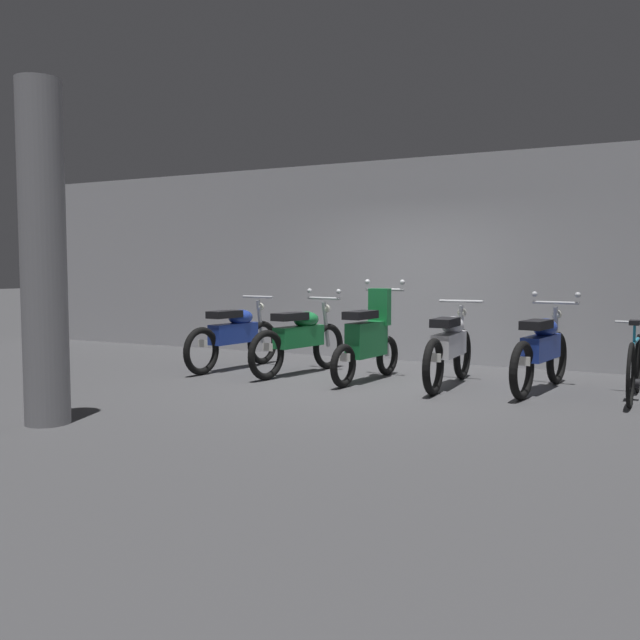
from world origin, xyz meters
TOP-DOWN VIEW (x-y plane):
  - ground_plane at (0.00, 0.00)m, footprint 80.00×80.00m
  - back_wall at (0.00, 2.54)m, footprint 16.00×0.30m
  - motorbike_slot_0 at (-2.10, 0.44)m, footprint 0.56×1.95m
  - motorbike_slot_1 at (-1.04, 0.46)m, footprint 0.64×1.93m
  - motorbike_slot_2 at (0.00, 0.34)m, footprint 0.59×1.68m
  - motorbike_slot_3 at (1.05, 0.41)m, footprint 0.56×1.95m
  - motorbike_slot_4 at (2.10, 0.56)m, footprint 0.58×1.94m
  - bicycle at (3.10, 0.47)m, footprint 0.50×1.73m
  - support_pillar at (-1.67, -3.27)m, footprint 0.41×0.41m

SIDE VIEW (x-z plane):
  - ground_plane at x=0.00m, z-range 0.00..0.00m
  - bicycle at x=3.10m, z-range -0.08..0.80m
  - motorbike_slot_0 at x=-2.10m, z-range -0.03..1.01m
  - motorbike_slot_3 at x=1.05m, z-range -0.03..1.01m
  - motorbike_slot_1 at x=-1.04m, z-range -0.08..1.07m
  - motorbike_slot_4 at x=2.10m, z-range -0.08..1.07m
  - motorbike_slot_2 at x=0.00m, z-range -0.12..1.17m
  - back_wall at x=0.00m, z-range 0.00..3.12m
  - support_pillar at x=-1.67m, z-range 0.00..3.12m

